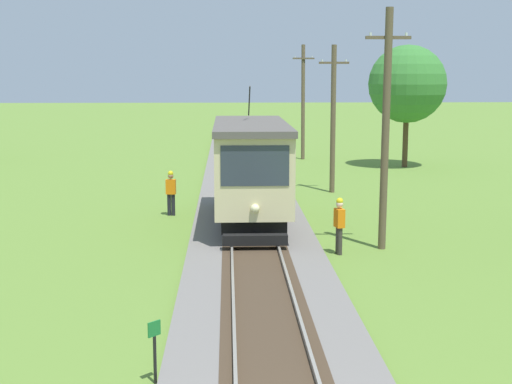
% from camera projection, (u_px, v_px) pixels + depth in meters
% --- Properties ---
extents(red_tram, '(2.60, 8.54, 4.79)m').
position_uv_depth(red_tram, '(251.00, 168.00, 25.96)').
color(red_tram, beige).
rests_on(red_tram, rail_right).
extents(utility_pole_near_tram, '(1.40, 0.40, 7.54)m').
position_uv_depth(utility_pole_near_tram, '(386.00, 128.00, 22.34)').
color(utility_pole_near_tram, brown).
rests_on(utility_pole_near_tram, ground).
extents(utility_pole_mid, '(1.40, 0.32, 6.86)m').
position_uv_depth(utility_pole_mid, '(333.00, 117.00, 33.43)').
color(utility_pole_mid, brown).
rests_on(utility_pole_mid, ground).
extents(utility_pole_far, '(1.40, 0.63, 7.39)m').
position_uv_depth(utility_pole_far, '(303.00, 101.00, 46.62)').
color(utility_pole_far, brown).
rests_on(utility_pole_far, ground).
extents(trackside_signal_marker, '(0.21, 0.21, 1.18)m').
position_uv_depth(trackside_signal_marker, '(155.00, 348.00, 12.93)').
color(trackside_signal_marker, black).
rests_on(trackside_signal_marker, ground).
extents(track_worker, '(0.32, 0.42, 1.78)m').
position_uv_depth(track_worker, '(339.00, 223.00, 22.18)').
color(track_worker, '#38332D').
rests_on(track_worker, ground).
extents(second_worker, '(0.40, 0.27, 1.78)m').
position_uv_depth(second_worker, '(171.00, 191.00, 28.28)').
color(second_worker, black).
rests_on(second_worker, ground).
extents(tree_right_far, '(4.58, 4.58, 7.23)m').
position_uv_depth(tree_right_far, '(407.00, 84.00, 42.32)').
color(tree_right_far, '#4C3823').
rests_on(tree_right_far, ground).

